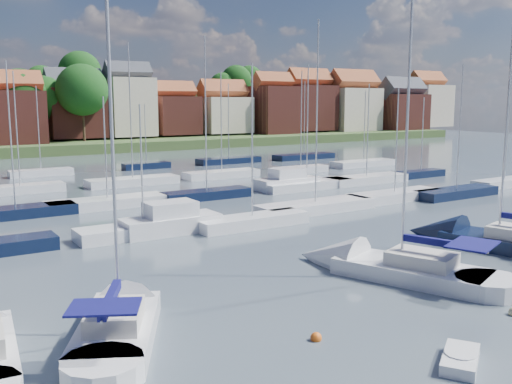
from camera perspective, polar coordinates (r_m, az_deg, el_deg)
ground at (r=61.08m, az=-11.66°, el=0.20°), size 260.00×260.00×0.00m
sailboat_left at (r=24.46m, az=-13.25°, el=-12.43°), size 7.33×10.64×14.38m
sailboat_centre at (r=31.71m, az=12.56°, el=-7.40°), size 7.37×12.64×16.66m
sailboat_navy at (r=39.58m, az=21.71°, el=-4.54°), size 6.18×12.59×16.83m
tender at (r=22.17m, az=19.76°, el=-15.50°), size 2.71×2.31×0.54m
buoy_c at (r=23.09m, az=6.03°, el=-14.52°), size 0.45×0.45×0.45m
buoy_e at (r=35.28m, az=12.16°, el=-6.29°), size 0.42×0.42×0.42m
marina_field at (r=57.31m, az=-8.15°, el=0.16°), size 79.62×41.41×15.93m
far_shore_town at (r=151.04m, az=-23.74°, el=6.57°), size 212.46×90.00×22.27m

